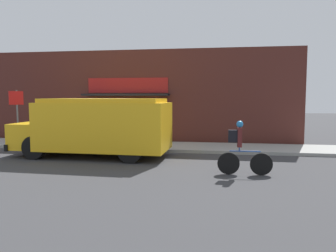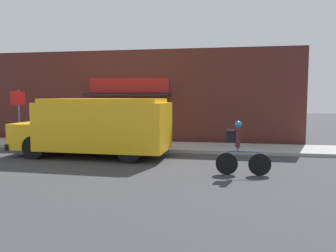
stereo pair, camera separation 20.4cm
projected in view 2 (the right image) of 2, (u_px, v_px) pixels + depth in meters
name	position (u px, v px, depth m)	size (l,w,h in m)	color
ground_plane	(102.00, 151.00, 13.68)	(70.00, 70.00, 0.00)	#38383A
sidewalk	(112.00, 145.00, 14.84)	(28.00, 2.38, 0.13)	#999993
storefront	(123.00, 96.00, 16.21)	(17.32, 0.94, 4.53)	#4C231E
school_bus	(97.00, 126.00, 12.28)	(5.87, 2.76, 2.18)	yellow
cyclist	(239.00, 149.00, 9.36)	(1.57, 0.20, 1.56)	black
stop_sign_post	(19.00, 108.00, 14.62)	(0.45, 0.45, 2.42)	slate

